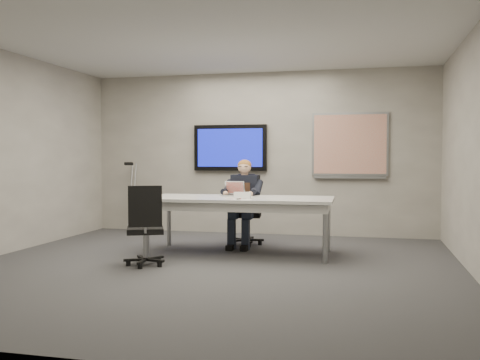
% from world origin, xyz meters
% --- Properties ---
extents(floor, '(6.00, 6.00, 0.02)m').
position_xyz_m(floor, '(0.00, 0.00, 0.00)').
color(floor, '#3C3C3E').
rests_on(floor, ground).
extents(ceiling, '(6.00, 6.00, 0.02)m').
position_xyz_m(ceiling, '(0.00, 0.00, 2.80)').
color(ceiling, silver).
rests_on(ceiling, wall_back).
extents(wall_back, '(6.00, 0.02, 2.80)m').
position_xyz_m(wall_back, '(0.00, 3.00, 1.40)').
color(wall_back, gray).
rests_on(wall_back, ground).
extents(wall_front, '(6.00, 0.02, 2.80)m').
position_xyz_m(wall_front, '(0.00, -3.00, 1.40)').
color(wall_front, gray).
rests_on(wall_front, ground).
extents(wall_right, '(0.02, 6.00, 2.80)m').
position_xyz_m(wall_right, '(3.00, 0.00, 1.40)').
color(wall_right, gray).
rests_on(wall_right, ground).
extents(conference_table, '(2.57, 1.14, 0.78)m').
position_xyz_m(conference_table, '(0.14, 1.01, 0.69)').
color(conference_table, silver).
rests_on(conference_table, ground).
extents(tv_display, '(1.30, 0.09, 0.80)m').
position_xyz_m(tv_display, '(-0.50, 2.95, 1.50)').
color(tv_display, black).
rests_on(tv_display, wall_back).
extents(whiteboard, '(1.25, 0.08, 1.10)m').
position_xyz_m(whiteboard, '(1.55, 2.97, 1.53)').
color(whiteboard, gray).
rests_on(whiteboard, wall_back).
extents(office_chair_far, '(0.57, 0.57, 1.06)m').
position_xyz_m(office_chair_far, '(0.04, 1.82, 0.33)').
color(office_chair_far, black).
rests_on(office_chair_far, ground).
extents(office_chair_near, '(0.62, 0.62, 0.99)m').
position_xyz_m(office_chair_near, '(-0.79, -0.07, 0.31)').
color(office_chair_near, black).
rests_on(office_chair_near, ground).
extents(seated_person, '(0.41, 0.70, 1.30)m').
position_xyz_m(seated_person, '(0.04, 1.57, 0.52)').
color(seated_person, '#202736').
rests_on(seated_person, office_chair_far).
extents(crutch, '(0.36, 0.58, 1.31)m').
position_xyz_m(crutch, '(-2.30, 2.80, 0.64)').
color(crutch, '#A1A4A8').
rests_on(crutch, ground).
extents(laptop, '(0.31, 0.29, 0.21)m').
position_xyz_m(laptop, '(-0.02, 1.29, 0.83)').
color(laptop, silver).
rests_on(laptop, conference_table).
extents(name_tent, '(0.23, 0.10, 0.09)m').
position_xyz_m(name_tent, '(0.22, 0.82, 0.83)').
color(name_tent, white).
rests_on(name_tent, conference_table).
extents(pen, '(0.03, 0.14, 0.01)m').
position_xyz_m(pen, '(0.21, 0.67, 0.79)').
color(pen, black).
rests_on(pen, conference_table).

